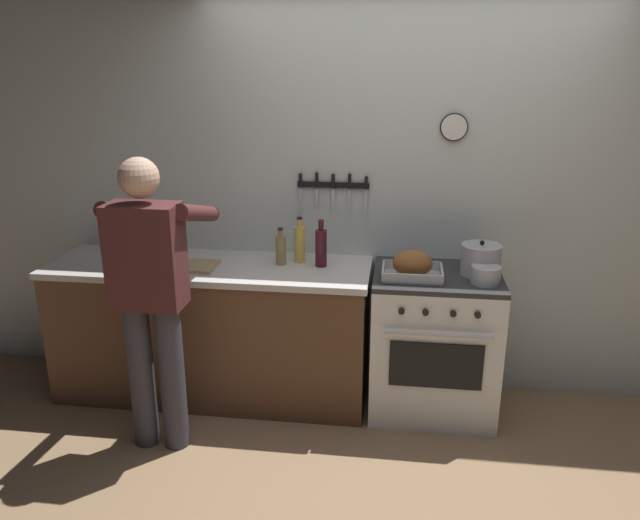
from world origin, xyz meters
name	(u,v)px	position (x,y,z in m)	size (l,w,h in m)	color
ground_plane	(392,508)	(0.00, 0.00, 0.00)	(8.00, 8.00, 0.00)	#937251
wall_back	(404,195)	(0.00, 1.35, 1.30)	(6.00, 0.13, 2.60)	silver
counter_block	(213,329)	(-1.20, 0.99, 0.45)	(2.03, 0.65, 0.90)	brown
stove	(433,342)	(0.22, 0.99, 0.45)	(0.76, 0.67, 0.90)	white
person_cook	(151,288)	(-1.34, 0.40, 0.95)	(0.51, 0.63, 1.66)	#383842
roasting_pan	(412,266)	(0.07, 0.89, 0.98)	(0.35, 0.26, 0.17)	#B7B7BC
stock_pot	(481,260)	(0.47, 1.02, 0.99)	(0.24, 0.24, 0.21)	#B7B7BC
saucepan	(486,275)	(0.48, 0.86, 0.95)	(0.17, 0.17, 0.10)	#B7B7BC
cutting_board	(188,266)	(-1.31, 0.91, 0.91)	(0.36, 0.24, 0.02)	tan
bottle_vinegar	(281,249)	(-0.75, 1.05, 1.00)	(0.06, 0.06, 0.24)	#997F4C
bottle_cooking_oil	(300,243)	(-0.64, 1.11, 1.02)	(0.07, 0.07, 0.29)	gold
bottle_wine_red	(321,247)	(-0.49, 1.05, 1.02)	(0.07, 0.07, 0.30)	#47141E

